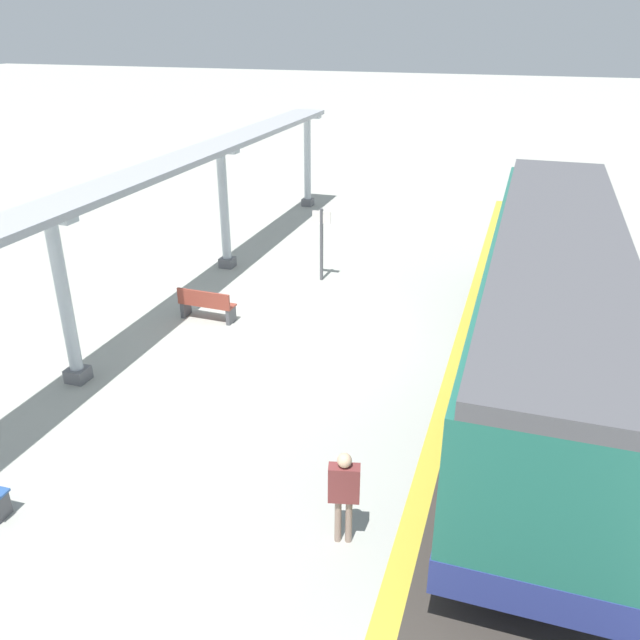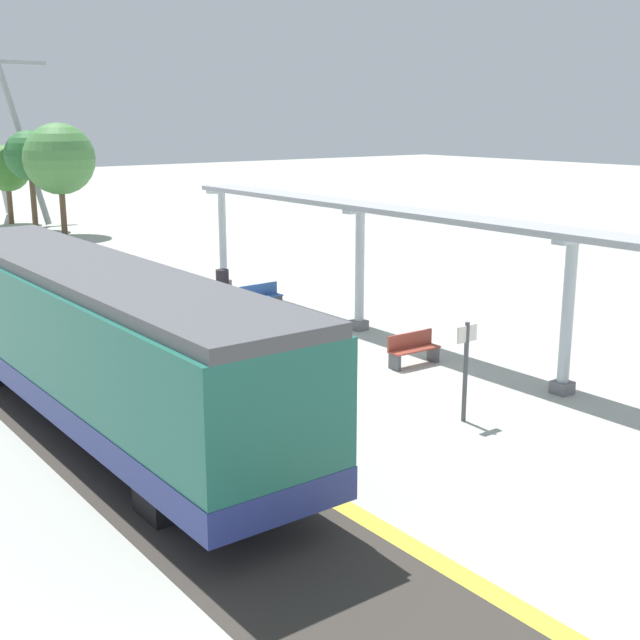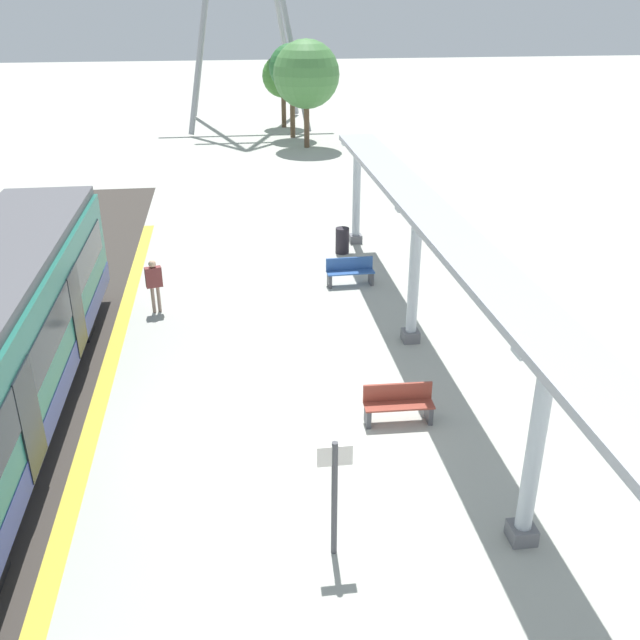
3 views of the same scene
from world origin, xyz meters
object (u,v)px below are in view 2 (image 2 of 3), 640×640
object	(u,v)px
train_near_carriage	(96,343)
canopy_pillar_third	(360,269)
trash_bin	(222,282)
canopy_pillar_second	(567,316)
bench_mid_platform	(261,297)
platform_info_sign	(466,362)
passenger_waiting_near_edge	(110,312)
bench_near_end	(413,349)
canopy_pillar_fourth	(223,239)

from	to	relation	value
train_near_carriage	canopy_pillar_third	xyz separation A→B (m)	(9.57, 2.96, 0.05)
train_near_carriage	canopy_pillar_third	world-z (taller)	canopy_pillar_third
canopy_pillar_third	trash_bin	size ratio (longest dim) A/B	4.06
canopy_pillar_second	bench_mid_platform	world-z (taller)	canopy_pillar_second
canopy_pillar_third	bench_mid_platform	xyz separation A→B (m)	(-0.91, 4.13, -1.44)
platform_info_sign	passenger_waiting_near_edge	size ratio (longest dim) A/B	1.38
bench_mid_platform	passenger_waiting_near_edge	size ratio (longest dim) A/B	0.95
canopy_pillar_third	trash_bin	bearing A→B (deg)	95.45
train_near_carriage	canopy_pillar_third	bearing A→B (deg)	17.17
bench_near_end	passenger_waiting_near_edge	xyz separation A→B (m)	(-5.60, 6.50, 0.56)
canopy_pillar_fourth	platform_info_sign	size ratio (longest dim) A/B	1.69
bench_mid_platform	platform_info_sign	distance (m)	11.77
bench_mid_platform	canopy_pillar_second	bearing A→B (deg)	-85.52
bench_mid_platform	canopy_pillar_fourth	bearing A→B (deg)	77.09
platform_info_sign	bench_near_end	bearing A→B (deg)	61.97
bench_near_end	trash_bin	size ratio (longest dim) A/B	1.65
train_near_carriage	bench_near_end	bearing A→B (deg)	-5.06
train_near_carriage	passenger_waiting_near_edge	size ratio (longest dim) A/B	8.70
trash_bin	bench_near_end	bearing A→B (deg)	-92.98
canopy_pillar_second	platform_info_sign	world-z (taller)	canopy_pillar_second
platform_info_sign	bench_mid_platform	bearing A→B (deg)	78.76
canopy_pillar_second	canopy_pillar_fourth	size ratio (longest dim) A/B	1.00
bench_mid_platform	passenger_waiting_near_edge	xyz separation A→B (m)	(-5.92, -1.32, 0.56)
train_near_carriage	bench_mid_platform	world-z (taller)	train_near_carriage
trash_bin	platform_info_sign	size ratio (longest dim) A/B	0.42
canopy_pillar_second	passenger_waiting_near_edge	xyz separation A→B (m)	(-6.84, 10.34, -0.89)
canopy_pillar_second	platform_info_sign	bearing A→B (deg)	177.41
canopy_pillar_second	canopy_pillar_third	world-z (taller)	same
train_near_carriage	canopy_pillar_third	distance (m)	10.02
bench_mid_platform	train_near_carriage	bearing A→B (deg)	-140.70
canopy_pillar_third	platform_info_sign	bearing A→B (deg)	-113.43
trash_bin	platform_info_sign	bearing A→B (deg)	-99.92
canopy_pillar_second	bench_near_end	size ratio (longest dim) A/B	2.46
canopy_pillar_second	passenger_waiting_near_edge	distance (m)	12.43
train_near_carriage	canopy_pillar_second	world-z (taller)	canopy_pillar_second
bench_near_end	trash_bin	distance (m)	10.77
platform_info_sign	train_near_carriage	bearing A→B (deg)	145.18
canopy_pillar_third	bench_near_end	xyz separation A→B (m)	(-1.23, -3.69, -1.44)
trash_bin	canopy_pillar_third	bearing A→B (deg)	-84.55
bench_near_end	platform_info_sign	world-z (taller)	platform_info_sign
bench_mid_platform	platform_info_sign	size ratio (longest dim) A/B	0.69
trash_bin	platform_info_sign	distance (m)	14.70
train_near_carriage	canopy_pillar_third	size ratio (longest dim) A/B	3.74
canopy_pillar_second	platform_info_sign	distance (m)	3.25
canopy_pillar_fourth	trash_bin	bearing A→B (deg)	-122.75
train_near_carriage	passenger_waiting_near_edge	xyz separation A→B (m)	(2.73, 5.76, -0.83)
bench_near_end	train_near_carriage	bearing A→B (deg)	174.94
canopy_pillar_fourth	canopy_pillar_second	bearing A→B (deg)	-90.00
canopy_pillar_fourth	bench_mid_platform	size ratio (longest dim) A/B	2.46
bench_near_end	canopy_pillar_fourth	bearing A→B (deg)	84.03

